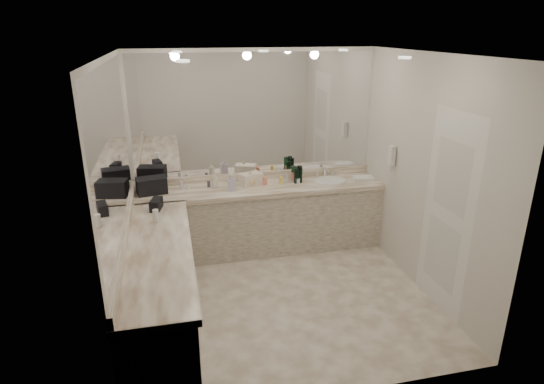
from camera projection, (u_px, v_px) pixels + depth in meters
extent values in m
plane|color=beige|center=(282.00, 296.00, 5.08)|extent=(3.20, 3.20, 0.00)
plane|color=white|center=(285.00, 54.00, 4.19)|extent=(3.20, 3.20, 0.00)
cube|color=silver|center=(255.00, 150.00, 6.01)|extent=(3.20, 0.02, 2.60)
cube|color=silver|center=(120.00, 199.00, 4.30)|extent=(0.02, 3.00, 2.60)
cube|color=silver|center=(425.00, 176.00, 4.97)|extent=(0.02, 3.00, 2.60)
cube|color=beige|center=(261.00, 220.00, 6.04)|extent=(3.20, 0.60, 0.84)
cube|color=#F6E7CF|center=(260.00, 189.00, 5.87)|extent=(3.20, 0.64, 0.06)
cube|color=beige|center=(160.00, 292.00, 4.39)|extent=(0.60, 2.40, 0.84)
cube|color=#F6E7CF|center=(157.00, 251.00, 4.24)|extent=(0.64, 2.42, 0.06)
cube|color=#F6E7CF|center=(256.00, 176.00, 6.11)|extent=(3.20, 0.04, 0.10)
cube|color=#F6E7CF|center=(126.00, 233.00, 4.42)|extent=(0.04, 3.00, 0.10)
cube|color=white|center=(255.00, 115.00, 5.84)|extent=(3.12, 0.01, 1.55)
cube|color=white|center=(115.00, 150.00, 4.14)|extent=(0.01, 2.92, 1.55)
cylinder|color=white|center=(330.00, 181.00, 6.07)|extent=(0.44, 0.44, 0.03)
cube|color=silver|center=(325.00, 171.00, 6.24)|extent=(0.24, 0.16, 0.14)
cube|color=white|center=(392.00, 155.00, 5.59)|extent=(0.06, 0.10, 0.24)
cube|color=white|center=(447.00, 214.00, 4.60)|extent=(0.02, 0.82, 2.10)
cube|color=black|center=(152.00, 185.00, 5.59)|extent=(0.39, 0.28, 0.20)
cube|color=black|center=(156.00, 204.00, 5.10)|extent=(0.15, 0.24, 0.12)
cube|color=silver|center=(251.00, 179.00, 5.90)|extent=(0.32, 0.26, 0.16)
cube|color=white|center=(363.00, 178.00, 6.11)|extent=(0.29, 0.21, 0.04)
cylinder|color=white|center=(156.00, 216.00, 4.76)|extent=(0.06, 0.06, 0.14)
imported|color=silver|center=(215.00, 180.00, 5.79)|extent=(0.11, 0.11, 0.21)
imported|color=silver|center=(231.00, 182.00, 5.68)|extent=(0.10, 0.11, 0.21)
imported|color=beige|center=(250.00, 179.00, 5.86)|extent=(0.15, 0.15, 0.19)
cylinder|color=#134529|center=(297.00, 176.00, 5.96)|extent=(0.07, 0.07, 0.21)
cylinder|color=#134529|center=(300.00, 174.00, 5.98)|extent=(0.06, 0.06, 0.22)
cylinder|color=#134529|center=(299.00, 174.00, 6.04)|extent=(0.07, 0.07, 0.21)
cylinder|color=#134529|center=(294.00, 173.00, 6.09)|extent=(0.07, 0.07, 0.19)
cylinder|color=#134529|center=(298.00, 174.00, 6.01)|extent=(0.07, 0.07, 0.20)
cylinder|color=#E57F66|center=(293.00, 176.00, 6.08)|extent=(0.06, 0.06, 0.11)
cylinder|color=silver|center=(298.00, 181.00, 5.97)|extent=(0.06, 0.06, 0.07)
cylinder|color=silver|center=(287.00, 177.00, 6.08)|extent=(0.04, 0.04, 0.09)
cylinder|color=white|center=(188.00, 187.00, 5.73)|extent=(0.04, 0.04, 0.07)
cylinder|color=#F2D84C|center=(281.00, 181.00, 5.94)|extent=(0.05, 0.05, 0.10)
cylinder|color=#3F3F4C|center=(209.00, 184.00, 5.83)|extent=(0.04, 0.04, 0.08)
cylinder|color=#E57F66|center=(265.00, 181.00, 5.92)|extent=(0.06, 0.06, 0.10)
cylinder|color=silver|center=(181.00, 185.00, 5.74)|extent=(0.04, 0.04, 0.11)
cylinder|color=#9966B2|center=(159.00, 189.00, 5.66)|extent=(0.07, 0.07, 0.07)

